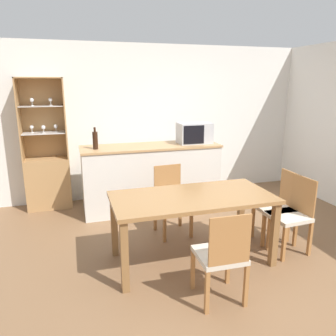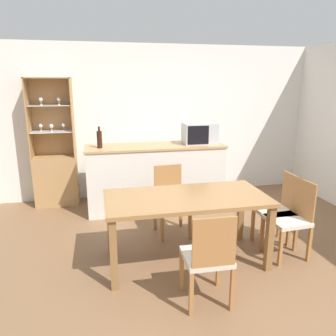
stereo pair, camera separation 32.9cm
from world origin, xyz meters
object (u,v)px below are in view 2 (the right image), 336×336
Objects in this scene: dining_chair_side_right_far at (279,210)px; dining_chair_head_near at (208,258)px; wine_bottle at (99,139)px; dining_table at (186,204)px; microwave at (200,133)px; display_cabinet at (56,169)px; dining_chair_head_far at (171,200)px; dining_chair_side_right_near at (290,219)px.

dining_chair_head_near is at bearing 126.35° from dining_chair_side_right_far.
wine_bottle is at bearing 54.28° from dining_chair_side_right_far.
dining_chair_head_near is (-1.18, -0.87, 0.00)m from dining_chair_side_right_far.
dining_table is 3.37× the size of microwave.
dining_chair_head_far is at bearing -42.43° from display_cabinet.
microwave reaches higher than dining_chair_side_right_far.
dining_chair_head_near is at bearing 85.72° from dining_chair_head_far.
wine_bottle is (-0.87, 2.34, 0.69)m from dining_chair_head_near.
dining_chair_side_right_near is 1.46m from dining_chair_head_far.
wine_bottle is (-0.87, 0.87, 0.69)m from dining_chair_head_far.
dining_table is 1.94× the size of dining_chair_head_far.
display_cabinet is at bearing -46.80° from dining_chair_head_far.
display_cabinet is at bearing 166.49° from microwave.
dining_chair_side_right_far is (1.18, 0.13, -0.22)m from dining_table.
microwave is at bearing -13.51° from display_cabinet.
dining_chair_side_right_near is 1.00× the size of dining_chair_head_far.
dining_chair_side_right_near and dining_chair_head_far have the same top height.
dining_chair_side_right_near is 1.33m from dining_chair_head_near.
wine_bottle is (-1.52, -0.04, -0.03)m from microwave.
dining_table is at bearing 80.02° from dining_chair_side_right_near.
display_cabinet is 2.70m from dining_table.
dining_chair_head_near and dining_chair_head_far have the same top height.
dining_chair_side_right_far is at bearing -4.03° from dining_chair_side_right_near.
dining_chair_head_far is (1.58, -1.44, -0.13)m from display_cabinet.
dining_chair_head_near is 2.83× the size of wine_bottle.
dining_chair_side_right_near and dining_chair_head_near have the same top height.
display_cabinet is at bearing 119.97° from dining_chair_head_near.
dining_chair_head_near is (1.58, -2.92, -0.13)m from display_cabinet.
dining_chair_head_near reaches higher than dining_table.
dining_table is 1.21m from dining_chair_side_right_near.
dining_chair_side_right_near and dining_chair_side_right_far have the same top height.
dining_chair_head_far is (-0.00, 0.74, -0.22)m from dining_table.
dining_chair_head_far is at bearing 62.69° from dining_chair_side_right_far.
microwave reaches higher than dining_table.
wine_bottle is (-0.87, 1.60, 0.47)m from dining_table.
dining_chair_side_right_far is at bearing -35.80° from wine_bottle.
wine_bottle is at bearing -49.31° from dining_chair_head_far.
dining_chair_head_far is at bearing -125.76° from microwave.
dining_chair_head_far is (-0.00, 1.48, 0.00)m from dining_chair_head_near.
display_cabinet is 2.37m from microwave.
wine_bottle is (-2.05, 1.48, 0.69)m from dining_chair_side_right_far.
dining_table is 5.51× the size of wine_bottle.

